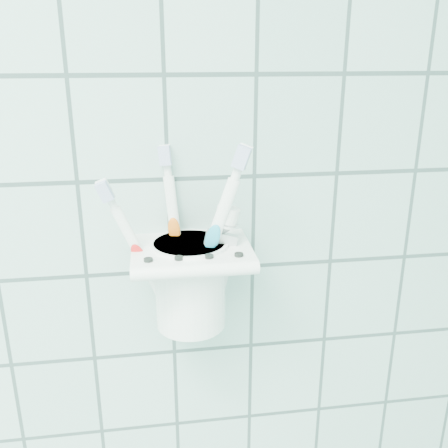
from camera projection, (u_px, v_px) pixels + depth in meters
name	position (u px, v px, depth m)	size (l,w,h in m)	color
holder_bracket	(191.00, 253.00, 0.57)	(0.13, 0.11, 0.04)	white
cup	(190.00, 281.00, 0.58)	(0.09, 0.09, 0.11)	white
toothbrush_pink	(170.00, 244.00, 0.56)	(0.07, 0.02, 0.19)	white
toothbrush_blue	(183.00, 233.00, 0.58)	(0.03, 0.04, 0.20)	white
toothbrush_orange	(181.00, 233.00, 0.55)	(0.08, 0.03, 0.22)	white
toothpaste_tube	(200.00, 256.00, 0.57)	(0.06, 0.04, 0.15)	silver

